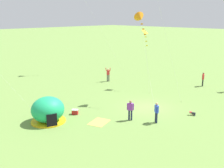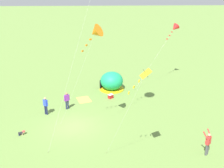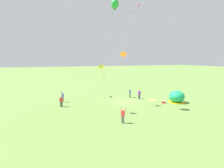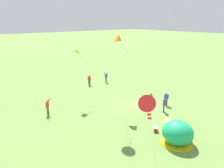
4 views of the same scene
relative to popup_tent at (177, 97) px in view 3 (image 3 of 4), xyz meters
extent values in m
plane|color=olive|center=(8.41, -3.71, -1.00)|extent=(300.00, 300.00, 0.00)
ellipsoid|color=#1EAD6B|center=(0.00, 0.01, 0.05)|extent=(2.70, 2.60, 2.10)
cylinder|color=yellow|center=(0.00, 0.01, -0.95)|extent=(2.81, 2.81, 0.10)
cube|color=black|center=(-0.43, -1.19, -0.45)|extent=(0.79, 0.39, 1.10)
cube|color=gold|center=(2.79, -3.10, -0.99)|extent=(2.01, 1.75, 0.01)
cube|color=red|center=(2.54, -0.26, -0.81)|extent=(0.61, 0.63, 0.38)
cube|color=white|center=(2.54, -0.26, -0.59)|extent=(0.62, 0.64, 0.06)
cylinder|color=black|center=(9.56, -7.90, -0.83)|extent=(0.32, 0.38, 0.22)
sphere|color=beige|center=(9.46, -7.66, -0.80)|extent=(0.19, 0.19, 0.19)
cylinder|color=#D83F3F|center=(9.46, -7.66, -0.71)|extent=(0.24, 0.24, 0.06)
cylinder|color=beige|center=(9.42, -7.82, -0.91)|extent=(0.07, 0.07, 0.17)
cylinder|color=beige|center=(9.61, -7.75, -0.91)|extent=(0.07, 0.07, 0.17)
cylinder|color=navy|center=(9.53, -8.04, -0.93)|extent=(0.09, 0.09, 0.13)
cylinder|color=navy|center=(9.68, -7.98, -0.93)|extent=(0.09, 0.09, 0.13)
cylinder|color=black|center=(19.43, -4.00, -0.56)|extent=(0.15, 0.15, 0.88)
cylinder|color=black|center=(19.24, -4.08, -0.56)|extent=(0.15, 0.15, 0.88)
cube|color=red|center=(19.33, -4.04, 0.18)|extent=(0.44, 0.37, 0.60)
sphere|color=brown|center=(19.33, -4.04, 0.61)|extent=(0.22, 0.22, 0.22)
cylinder|color=red|center=(19.57, -3.94, 0.18)|extent=(0.09, 0.09, 0.58)
cylinder|color=red|center=(19.10, -4.13, 0.18)|extent=(0.09, 0.09, 0.58)
cylinder|color=#8C7251|center=(18.84, -7.05, -0.56)|extent=(0.15, 0.15, 0.88)
cylinder|color=#8C7251|center=(18.80, -7.24, -0.56)|extent=(0.15, 0.15, 0.88)
cube|color=blue|center=(18.82, -7.14, 0.18)|extent=(0.32, 0.42, 0.60)
sphere|color=beige|center=(18.82, -7.14, 0.61)|extent=(0.22, 0.22, 0.22)
cylinder|color=blue|center=(19.03, -6.92, 0.65)|extent=(0.38, 0.11, 0.50)
cylinder|color=blue|center=(18.91, -7.44, 0.65)|extent=(0.38, 0.22, 0.50)
cylinder|color=#1E2347|center=(6.03, -6.39, -0.56)|extent=(0.15, 0.15, 0.88)
cylinder|color=#1E2347|center=(5.91, -6.55, -0.56)|extent=(0.15, 0.15, 0.88)
cube|color=blue|center=(5.97, -6.47, 0.18)|extent=(0.42, 0.45, 0.60)
sphere|color=tan|center=(5.97, -6.47, 0.61)|extent=(0.22, 0.22, 0.22)
cylinder|color=blue|center=(6.12, -6.27, 0.18)|extent=(0.09, 0.09, 0.58)
cylinder|color=blue|center=(5.82, -6.67, 0.18)|extent=(0.09, 0.09, 0.58)
cylinder|color=#4C4C51|center=(13.05, 5.94, -0.56)|extent=(0.15, 0.15, 0.88)
cylinder|color=#4C4C51|center=(12.92, 6.10, -0.56)|extent=(0.15, 0.15, 0.88)
cube|color=red|center=(12.98, 6.02, 0.18)|extent=(0.43, 0.45, 0.60)
sphere|color=tan|center=(12.98, 6.02, 0.61)|extent=(0.22, 0.22, 0.22)
cylinder|color=red|center=(13.04, 5.72, 0.65)|extent=(0.31, 0.35, 0.50)
cylinder|color=red|center=(12.70, 6.12, 0.65)|extent=(0.37, 0.27, 0.50)
cylinder|color=#1E2347|center=(4.97, -4.69, -0.56)|extent=(0.15, 0.15, 0.88)
cylinder|color=#1E2347|center=(4.86, -4.53, -0.56)|extent=(0.15, 0.15, 0.88)
cube|color=purple|center=(4.91, -4.61, 0.18)|extent=(0.42, 0.45, 0.60)
sphere|color=#9E7051|center=(4.91, -4.61, 0.61)|extent=(0.22, 0.22, 0.22)
cylinder|color=purple|center=(5.06, -4.82, 0.18)|extent=(0.09, 0.09, 0.58)
cylinder|color=purple|center=(4.77, -4.41, 0.18)|extent=(0.09, 0.09, 0.58)
cylinder|color=silver|center=(16.87, 11.25, 5.15)|extent=(5.20, 4.24, 12.30)
cylinder|color=brown|center=(19.47, 9.14, -0.97)|extent=(0.03, 0.03, 0.06)
cube|color=pink|center=(14.88, 12.87, 10.36)|extent=(0.20, 0.15, 0.12)
cube|color=pink|center=(15.15, 12.65, 9.93)|extent=(0.17, 0.20, 0.12)
cylinder|color=silver|center=(8.83, -3.29, 3.10)|extent=(1.52, 3.21, 8.20)
cylinder|color=brown|center=(8.07, -4.89, -0.97)|extent=(0.03, 0.03, 0.06)
cone|color=orange|center=(9.59, -1.69, 7.20)|extent=(1.34, 1.38, 1.18)
cube|color=orange|center=(9.41, -2.06, 6.66)|extent=(0.18, 0.19, 0.12)
cube|color=orange|center=(9.26, -2.37, 6.20)|extent=(0.20, 0.15, 0.12)
cube|color=orange|center=(9.12, -2.69, 5.74)|extent=(0.21, 0.14, 0.12)
cylinder|color=silver|center=(13.29, 0.03, 2.29)|extent=(1.81, 2.23, 6.57)
cylinder|color=brown|center=(12.39, -1.08, -0.97)|extent=(0.03, 0.03, 0.06)
cube|color=yellow|center=(14.19, 1.14, 5.57)|extent=(0.75, 0.62, 0.46)
cylinder|color=#332314|center=(14.19, 1.14, 5.58)|extent=(0.26, 0.31, 0.46)
cube|color=yellow|center=(13.93, 0.83, 5.03)|extent=(0.21, 0.12, 0.12)
cube|color=yellow|center=(13.72, 0.56, 4.57)|extent=(0.20, 0.15, 0.12)
cube|color=yellow|center=(13.50, 0.29, 4.11)|extent=(0.21, 0.13, 0.12)
cylinder|color=silver|center=(-1.35, 5.21, 2.29)|extent=(3.32, 5.11, 6.58)
cylinder|color=brown|center=(0.31, 2.67, -0.97)|extent=(0.03, 0.03, 0.06)
cylinder|color=silver|center=(11.83, -2.83, 6.74)|extent=(0.53, 4.91, 15.47)
cylinder|color=brown|center=(12.09, -5.28, -0.97)|extent=(0.03, 0.03, 0.06)
ellipsoid|color=green|center=(11.57, -0.38, 14.47)|extent=(1.12, 1.12, 1.40)
cube|color=brown|center=(11.57, -0.38, 13.77)|extent=(0.28, 0.28, 0.20)
cube|color=green|center=(11.61, -0.76, 13.88)|extent=(0.21, 0.09, 0.12)
cube|color=green|center=(11.64, -1.08, 13.38)|extent=(0.20, 0.07, 0.12)
cube|color=green|center=(11.68, -1.40, 12.87)|extent=(0.20, 0.07, 0.12)
camera|label=1|loc=(-10.75, -17.67, 7.48)|focal=42.00mm
camera|label=2|loc=(28.28, -1.61, 10.24)|focal=42.00mm
camera|label=3|loc=(21.05, 24.34, 6.64)|focal=28.00mm
camera|label=4|loc=(-9.20, 15.18, 9.48)|focal=35.00mm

